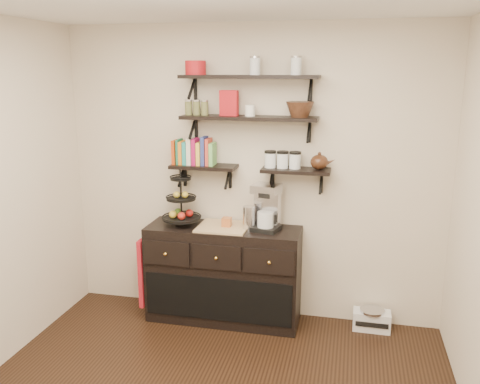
{
  "coord_description": "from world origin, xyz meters",
  "views": [
    {
      "loc": [
        0.9,
        -2.74,
        2.3
      ],
      "look_at": [
        0.02,
        1.15,
        1.33
      ],
      "focal_mm": 38.0,
      "sensor_mm": 36.0,
      "label": 1
    }
  ],
  "objects_px": {
    "sideboard": "(224,274)",
    "radio": "(372,320)",
    "coffee_maker": "(267,208)",
    "fruit_stand": "(182,206)"
  },
  "relations": [
    {
      "from": "sideboard",
      "to": "radio",
      "type": "distance_m",
      "value": 1.41
    },
    {
      "from": "coffee_maker",
      "to": "radio",
      "type": "bearing_deg",
      "value": 15.75
    },
    {
      "from": "radio",
      "to": "fruit_stand",
      "type": "bearing_deg",
      "value": -176.68
    },
    {
      "from": "radio",
      "to": "sideboard",
      "type": "bearing_deg",
      "value": -175.74
    },
    {
      "from": "coffee_maker",
      "to": "radio",
      "type": "xyz_separation_m",
      "value": [
        0.97,
        0.06,
        -1.0
      ]
    },
    {
      "from": "fruit_stand",
      "to": "radio",
      "type": "bearing_deg",
      "value": 2.73
    },
    {
      "from": "sideboard",
      "to": "fruit_stand",
      "type": "xyz_separation_m",
      "value": [
        -0.39,
        0.0,
        0.63
      ]
    },
    {
      "from": "coffee_maker",
      "to": "radio",
      "type": "relative_size",
      "value": 1.27
    },
    {
      "from": "coffee_maker",
      "to": "radio",
      "type": "distance_m",
      "value": 1.39
    },
    {
      "from": "sideboard",
      "to": "radio",
      "type": "relative_size",
      "value": 4.23
    }
  ]
}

